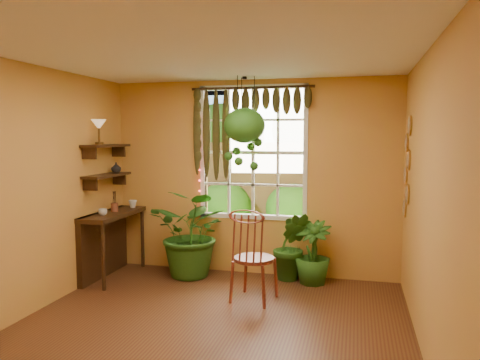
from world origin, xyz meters
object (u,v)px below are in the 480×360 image
object	(u,v)px
windsor_chair	(253,270)
potted_plant_mid	(292,246)
potted_plant_left	(193,233)
hanging_basket	(244,131)
counter_ledge	(106,237)

from	to	relation	value
windsor_chair	potted_plant_mid	xyz separation A→B (m)	(0.33, 0.91, 0.09)
potted_plant_left	windsor_chair	bearing A→B (deg)	-36.58
potted_plant_left	hanging_basket	world-z (taller)	hanging_basket
hanging_basket	potted_plant_left	bearing A→B (deg)	-178.10
counter_ledge	windsor_chair	size ratio (longest dim) A/B	0.95
potted_plant_left	hanging_basket	size ratio (longest dim) A/B	0.99
potted_plant_left	hanging_basket	distance (m)	1.56
counter_ledge	potted_plant_mid	distance (m)	2.54
potted_plant_left	counter_ledge	bearing A→B (deg)	-166.55
counter_ledge	windsor_chair	xyz separation A→B (m)	(2.16, -0.46, -0.19)
windsor_chair	potted_plant_left	xyz separation A→B (m)	(-1.00, 0.74, 0.24)
counter_ledge	potted_plant_mid	bearing A→B (deg)	10.25
counter_ledge	potted_plant_left	bearing A→B (deg)	13.45
counter_ledge	potted_plant_left	xyz separation A→B (m)	(1.16, 0.28, 0.06)
counter_ledge	hanging_basket	xyz separation A→B (m)	(1.88, 0.30, 1.44)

